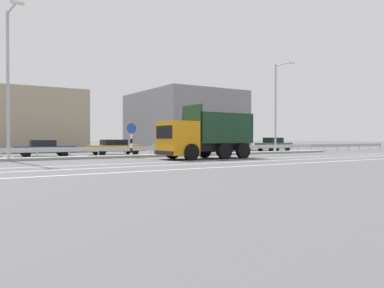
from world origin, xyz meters
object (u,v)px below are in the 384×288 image
street_lamp_1 (277,104)px  parked_car_3 (115,147)px  street_lamp_0 (9,77)px  parked_car_2 (44,148)px  median_road_sign (131,138)px  parked_car_6 (274,144)px  parked_car_4 (176,146)px  dump_truck (196,140)px  parked_car_5 (223,145)px

street_lamp_1 → parked_car_3: size_ratio=1.80×
street_lamp_0 → street_lamp_1: 22.40m
street_lamp_0 → parked_car_2: street_lamp_0 is taller
median_road_sign → parked_car_6: 19.46m
parked_car_3 → parked_car_2: bearing=-86.5°
street_lamp_1 → parked_car_2: street_lamp_1 is taller
street_lamp_0 → parked_car_3: (8.66, 5.38, -4.36)m
median_road_sign → parked_car_2: size_ratio=0.58×
parked_car_3 → parked_car_4: size_ratio=1.08×
parked_car_2 → street_lamp_0: bearing=-25.7°
parked_car_2 → parked_car_4: 11.83m
median_road_sign → parked_car_3: size_ratio=0.55×
parked_car_4 → dump_truck: bearing=-22.3°
parked_car_2 → parked_car_6: bearing=93.5°
parked_car_2 → parked_car_5: size_ratio=0.90×
street_lamp_1 → parked_car_3: street_lamp_1 is taller
dump_truck → street_lamp_0: 12.06m
dump_truck → parked_car_6: (16.04, 8.91, -0.56)m
dump_truck → parked_car_4: dump_truck is taller
dump_truck → street_lamp_0: size_ratio=0.74×
parked_car_5 → parked_car_6: (6.55, -0.59, 0.04)m
parked_car_2 → parked_car_5: (17.34, 0.47, 0.04)m
dump_truck → parked_car_5: (9.49, 9.49, -0.60)m
parked_car_5 → dump_truck: bearing=-40.3°
dump_truck → street_lamp_1: street_lamp_1 is taller
street_lamp_0 → parked_car_5: street_lamp_0 is taller
street_lamp_0 → parked_car_3: size_ratio=1.95×
parked_car_3 → dump_truck: bearing=15.6°
parked_car_2 → parked_car_3: size_ratio=0.95×
parked_car_6 → parked_car_5: bearing=-95.9°
parked_car_4 → parked_car_2: bearing=-87.4°
dump_truck → parked_car_2: 11.98m
street_lamp_0 → median_road_sign: bearing=3.0°
parked_car_6 → street_lamp_0: bearing=-80.0°
dump_truck → street_lamp_0: (-10.83, 3.77, 3.74)m
street_lamp_1 → parked_car_5: bearing=110.9°
median_road_sign → street_lamp_0: 8.80m
street_lamp_0 → parked_car_5: bearing=15.7°
street_lamp_1 → parked_car_6: bearing=47.3°
dump_truck → parked_car_2: dump_truck is taller
parked_car_4 → parked_car_6: (12.07, -0.58, 0.05)m
parked_car_2 → dump_truck: bearing=44.8°
parked_car_2 → parked_car_4: parked_car_4 is taller
median_road_sign → parked_car_2: median_road_sign is taller
street_lamp_1 → parked_car_2: 20.43m
median_road_sign → street_lamp_1: street_lamp_1 is taller
median_road_sign → street_lamp_1: (14.39, -0.13, 3.22)m
parked_car_3 → street_lamp_0: bearing=-55.9°
parked_car_5 → parked_car_2: bearing=-83.8°
street_lamp_1 → parked_car_4: bearing=144.4°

